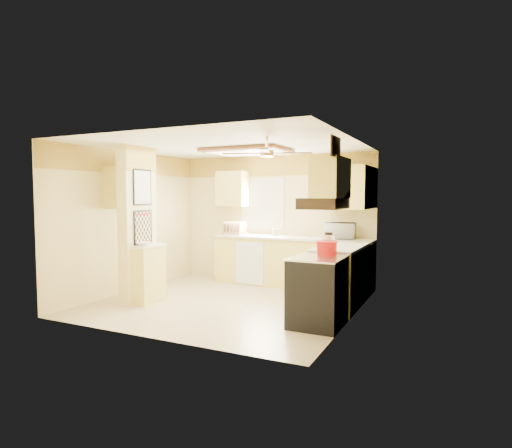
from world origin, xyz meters
The scene contains 34 objects.
floor centered at (0.00, 0.00, 0.00)m, with size 4.00×4.00×0.00m, color #C6B489.
ceiling centered at (0.00, 0.00, 2.50)m, with size 4.00×4.00×0.00m, color white.
wall_back centered at (0.00, 1.90, 1.25)m, with size 4.00×4.00×0.00m, color beige.
wall_front centered at (0.00, -1.90, 1.25)m, with size 4.00×4.00×0.00m, color beige.
wall_left centered at (-2.00, 0.00, 1.25)m, with size 3.80×3.80×0.00m, color beige.
wall_right centered at (2.00, 0.00, 1.25)m, with size 3.80×3.80×0.00m, color beige.
wallpaper_border centered at (0.00, 1.88, 2.30)m, with size 4.00×0.02×0.40m, color #FFDD4B.
partition_column centered at (-1.35, -0.55, 1.25)m, with size 0.20×0.70×2.50m, color beige.
partition_ledge centered at (-1.13, -0.55, 0.45)m, with size 0.25×0.55×0.90m, color #FEEA69.
ledge_top centered at (-1.13, -0.55, 0.92)m, with size 0.28×0.58×0.04m, color white.
lower_cabinets_back centered at (0.50, 1.60, 0.45)m, with size 3.00×0.60×0.90m, color #FEEA69.
lower_cabinets_right centered at (1.70, 0.60, 0.45)m, with size 0.60×1.40×0.90m, color #FEEA69.
countertop_back centered at (0.50, 1.59, 0.92)m, with size 3.04×0.64×0.04m, color white.
countertop_right centered at (1.69, 0.60, 0.92)m, with size 0.64×1.44×0.04m, color white.
dishwasher_panel centered at (-0.25, 1.29, 0.43)m, with size 0.58×0.02×0.80m, color white.
window centered at (-0.25, 1.89, 1.55)m, with size 0.92×0.02×1.02m.
upper_cab_back_left centered at (-0.85, 1.72, 1.85)m, with size 0.60×0.35×0.70m, color #FEEA69.
upper_cab_back_right centered at (1.55, 1.72, 1.85)m, with size 0.90×0.35×0.70m, color #FEEA69.
upper_cab_right centered at (1.82, 1.25, 1.85)m, with size 0.35×1.00×0.70m, color #FEEA69.
upper_cab_left_wall centered at (-1.82, -0.25, 1.85)m, with size 0.35×0.75×0.70m, color #FEEA69.
upper_cab_over_stove centered at (1.82, -0.55, 1.95)m, with size 0.35×0.76×0.52m, color #FEEA69.
stove centered at (1.67, -0.55, 0.46)m, with size 0.68×0.77×0.92m.
range_hood centered at (1.74, -0.55, 1.62)m, with size 0.50×0.76×0.14m, color black.
poster_menu centered at (-1.24, -0.55, 1.85)m, with size 0.02×0.42×0.57m.
poster_nashville centered at (-1.24, -0.55, 1.20)m, with size 0.02×0.42×0.57m.
ceiling_light_panel centered at (0.10, 0.50, 2.46)m, with size 1.35×0.95×0.06m.
ceiling_fan centered at (1.00, -0.70, 2.29)m, with size 1.15×1.15×0.26m.
vent_grate centered at (1.98, -0.90, 2.30)m, with size 0.02×0.40×0.25m, color black.
microwave centered at (1.41, 1.63, 1.08)m, with size 0.52×0.35×0.29m, color white.
bowl centered at (-1.13, -0.67, 0.97)m, with size 0.22×0.22×0.05m, color white.
dutch_oven centered at (1.73, -0.35, 1.01)m, with size 0.29×0.29×0.20m.
kettle centered at (1.67, -0.06, 1.06)m, with size 0.17×0.17×0.26m.
dish_rack centered at (-0.73, 1.59, 1.03)m, with size 0.45×0.35×0.25m.
utensil_crock centered at (0.11, 1.68, 1.01)m, with size 0.11×0.11×0.22m.
Camera 1 is at (3.33, -5.92, 1.74)m, focal length 30.00 mm.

